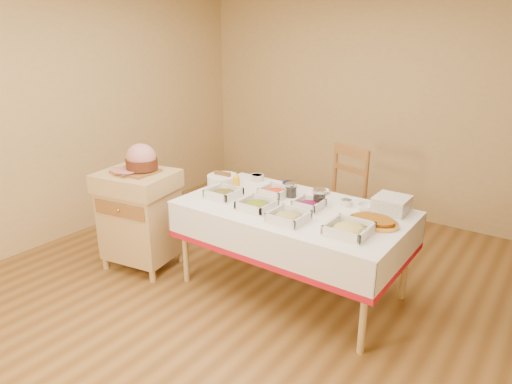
% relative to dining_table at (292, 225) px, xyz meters
% --- Properties ---
extents(room_shell, '(5.00, 5.00, 5.00)m').
position_rel_dining_table_xyz_m(room_shell, '(-0.30, -0.30, 0.70)').
color(room_shell, brown).
rests_on(room_shell, ground).
extents(dining_table, '(1.82, 1.02, 0.76)m').
position_rel_dining_table_xyz_m(dining_table, '(0.00, 0.00, 0.00)').
color(dining_table, tan).
rests_on(dining_table, ground).
extents(butcher_cart, '(0.73, 0.64, 0.91)m').
position_rel_dining_table_xyz_m(butcher_cart, '(-1.36, -0.44, -0.08)').
color(butcher_cart, tan).
rests_on(butcher_cart, ground).
extents(dining_chair, '(0.58, 0.57, 1.05)m').
position_rel_dining_table_xyz_m(dining_chair, '(-0.04, 0.92, -0.06)').
color(dining_chair, '#956230').
rests_on(dining_chair, ground).
extents(ham_on_board, '(0.39, 0.37, 0.26)m').
position_rel_dining_table_xyz_m(ham_on_board, '(-1.32, -0.41, 0.43)').
color(ham_on_board, '#956230').
rests_on(ham_on_board, butcher_cart).
extents(serving_dish_a, '(0.26, 0.25, 0.11)m').
position_rel_dining_table_xyz_m(serving_dish_a, '(-0.60, -0.15, 0.20)').
color(serving_dish_a, silver).
rests_on(serving_dish_a, dining_table).
extents(serving_dish_b, '(0.26, 0.26, 0.10)m').
position_rel_dining_table_xyz_m(serving_dish_b, '(-0.21, -0.21, 0.20)').
color(serving_dish_b, silver).
rests_on(serving_dish_b, dining_table).
extents(serving_dish_c, '(0.26, 0.26, 0.11)m').
position_rel_dining_table_xyz_m(serving_dish_c, '(0.12, -0.27, 0.20)').
color(serving_dish_c, silver).
rests_on(serving_dish_c, dining_table).
extents(serving_dish_d, '(0.29, 0.29, 0.11)m').
position_rel_dining_table_xyz_m(serving_dish_d, '(0.58, -0.22, 0.20)').
color(serving_dish_d, silver).
rests_on(serving_dish_d, dining_table).
extents(serving_dish_e, '(0.24, 0.22, 0.11)m').
position_rel_dining_table_xyz_m(serving_dish_e, '(-0.27, 0.14, 0.20)').
color(serving_dish_e, silver).
rests_on(serving_dish_e, dining_table).
extents(serving_dish_f, '(0.22, 0.21, 0.10)m').
position_rel_dining_table_xyz_m(serving_dish_f, '(0.12, 0.05, 0.19)').
color(serving_dish_f, silver).
rests_on(serving_dish_f, dining_table).
extents(small_bowl_left, '(0.13, 0.13, 0.06)m').
position_rel_dining_table_xyz_m(small_bowl_left, '(-0.63, 0.39, 0.19)').
color(small_bowl_left, silver).
rests_on(small_bowl_left, dining_table).
extents(small_bowl_mid, '(0.12, 0.12, 0.05)m').
position_rel_dining_table_xyz_m(small_bowl_mid, '(-0.29, 0.39, 0.19)').
color(small_bowl_mid, navy).
rests_on(small_bowl_mid, dining_table).
extents(small_bowl_right, '(0.10, 0.10, 0.05)m').
position_rel_dining_table_xyz_m(small_bowl_right, '(0.34, 0.27, 0.19)').
color(small_bowl_right, silver).
rests_on(small_bowl_right, dining_table).
extents(bowl_white_imported, '(0.16, 0.16, 0.03)m').
position_rel_dining_table_xyz_m(bowl_white_imported, '(0.03, 0.41, 0.18)').
color(bowl_white_imported, silver).
rests_on(bowl_white_imported, dining_table).
extents(bowl_small_imported, '(0.17, 0.17, 0.05)m').
position_rel_dining_table_xyz_m(bowl_small_imported, '(0.52, 0.28, 0.19)').
color(bowl_small_imported, silver).
rests_on(bowl_small_imported, dining_table).
extents(preserve_jar_left, '(0.10, 0.10, 0.12)m').
position_rel_dining_table_xyz_m(preserve_jar_left, '(-0.14, 0.19, 0.22)').
color(preserve_jar_left, silver).
rests_on(preserve_jar_left, dining_table).
extents(preserve_jar_right, '(0.11, 0.11, 0.13)m').
position_rel_dining_table_xyz_m(preserve_jar_right, '(0.15, 0.15, 0.22)').
color(preserve_jar_right, silver).
rests_on(preserve_jar_right, dining_table).
extents(mustard_bottle, '(0.06, 0.06, 0.19)m').
position_rel_dining_table_xyz_m(mustard_bottle, '(-0.57, -0.01, 0.25)').
color(mustard_bottle, yellow).
rests_on(mustard_bottle, dining_table).
extents(bread_basket, '(0.28, 0.28, 0.12)m').
position_rel_dining_table_xyz_m(bread_basket, '(-0.80, 0.07, 0.21)').
color(bread_basket, white).
rests_on(bread_basket, dining_table).
extents(plate_stack, '(0.25, 0.25, 0.12)m').
position_rel_dining_table_xyz_m(plate_stack, '(0.68, 0.36, 0.22)').
color(plate_stack, silver).
rests_on(plate_stack, dining_table).
extents(brass_platter, '(0.37, 0.27, 0.05)m').
position_rel_dining_table_xyz_m(brass_platter, '(0.66, 0.04, 0.18)').
color(brass_platter, gold).
rests_on(brass_platter, dining_table).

